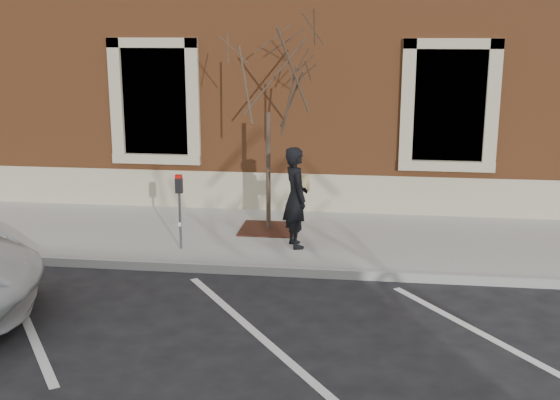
# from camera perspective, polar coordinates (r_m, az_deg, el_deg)

# --- Properties ---
(ground) EXTENTS (120.00, 120.00, 0.00)m
(ground) POSITION_cam_1_polar(r_m,az_deg,el_deg) (11.48, -0.39, -6.05)
(ground) COLOR #28282B
(ground) RESTS_ON ground
(sidewalk_near) EXTENTS (40.00, 3.50, 0.15)m
(sidewalk_near) POSITION_cam_1_polar(r_m,az_deg,el_deg) (13.11, 0.65, -3.15)
(sidewalk_near) COLOR #A3A299
(sidewalk_near) RESTS_ON ground
(curb_near) EXTENTS (40.00, 0.12, 0.15)m
(curb_near) POSITION_cam_1_polar(r_m,az_deg,el_deg) (11.41, -0.42, -5.79)
(curb_near) COLOR #9E9E99
(curb_near) RESTS_ON ground
(parking_stripes) EXTENTS (28.00, 4.40, 0.01)m
(parking_stripes) POSITION_cam_1_polar(r_m,az_deg,el_deg) (9.47, -2.22, -10.56)
(parking_stripes) COLOR silver
(parking_stripes) RESTS_ON ground
(building_civic) EXTENTS (40.00, 8.62, 8.00)m
(building_civic) POSITION_cam_1_polar(r_m,az_deg,el_deg) (18.49, 2.93, 14.15)
(building_civic) COLOR brown
(building_civic) RESTS_ON ground
(man) EXTENTS (0.64, 0.76, 1.77)m
(man) POSITION_cam_1_polar(r_m,az_deg,el_deg) (12.18, 1.28, 0.21)
(man) COLOR black
(man) RESTS_ON sidewalk_near
(parking_meter) EXTENTS (0.12, 0.09, 1.32)m
(parking_meter) POSITION_cam_1_polar(r_m,az_deg,el_deg) (12.17, -8.18, 0.19)
(parking_meter) COLOR #595B60
(parking_meter) RESTS_ON sidewalk_near
(tree_grate) EXTENTS (1.06, 1.06, 0.03)m
(tree_grate) POSITION_cam_1_polar(r_m,az_deg,el_deg) (13.41, -0.94, -2.36)
(tree_grate) COLOR #401E14
(tree_grate) RESTS_ON sidewalk_near
(sapling) EXTENTS (2.45, 2.45, 4.08)m
(sapling) POSITION_cam_1_polar(r_m,az_deg,el_deg) (12.90, -0.99, 9.84)
(sapling) COLOR #48372C
(sapling) RESTS_ON sidewalk_near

